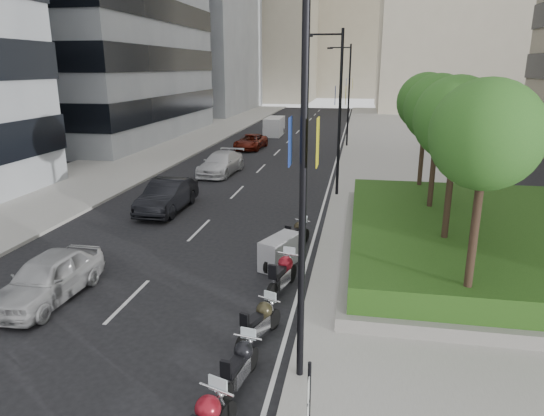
% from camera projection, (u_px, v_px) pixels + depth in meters
% --- Properties ---
extents(ground, '(160.00, 160.00, 0.00)m').
position_uv_depth(ground, '(109.00, 385.00, 11.19)').
color(ground, black).
rests_on(ground, ground).
extents(sidewalk_right, '(10.00, 100.00, 0.15)m').
position_uv_depth(sidewalk_right, '(405.00, 160.00, 37.98)').
color(sidewalk_right, '#9E9B93').
rests_on(sidewalk_right, ground).
extents(sidewalk_left, '(8.00, 100.00, 0.15)m').
position_uv_depth(sidewalk_left, '(153.00, 152.00, 41.55)').
color(sidewalk_left, '#9E9B93').
rests_on(sidewalk_left, ground).
extents(lane_edge, '(0.12, 100.00, 0.01)m').
position_uv_depth(lane_edge, '(337.00, 158.00, 38.90)').
color(lane_edge, silver).
rests_on(lane_edge, ground).
extents(lane_centre, '(0.12, 100.00, 0.01)m').
position_uv_depth(lane_centre, '(273.00, 156.00, 39.78)').
color(lane_centre, silver).
rests_on(lane_centre, ground).
extents(building_grey_far, '(22.00, 26.00, 30.00)m').
position_uv_depth(building_grey_far, '(178.00, 15.00, 77.21)').
color(building_grey_far, gray).
rests_on(building_grey_far, ground).
extents(building_cream_left, '(26.00, 24.00, 34.00)m').
position_uv_depth(building_cream_left, '(255.00, 19.00, 103.98)').
color(building_cream_left, '#B7AD93').
rests_on(building_cream_left, ground).
extents(building_cream_centre, '(30.00, 24.00, 38.00)m').
position_uv_depth(building_cream_centre, '(351.00, 16.00, 118.91)').
color(building_cream_centre, '#B7AD93').
rests_on(building_cream_centre, ground).
extents(planter, '(10.00, 14.00, 0.40)m').
position_uv_depth(planter, '(474.00, 247.00, 18.83)').
color(planter, gray).
rests_on(planter, sidewalk_right).
extents(hedge, '(9.40, 13.40, 0.80)m').
position_uv_depth(hedge, '(475.00, 232.00, 18.66)').
color(hedge, '#1C4112').
rests_on(hedge, planter).
extents(tree_0, '(2.80, 2.80, 6.30)m').
position_uv_depth(tree_0, '(486.00, 136.00, 12.00)').
color(tree_0, '#332319').
rests_on(tree_0, planter).
extents(tree_1, '(2.80, 2.80, 6.30)m').
position_uv_depth(tree_1, '(457.00, 119.00, 15.78)').
color(tree_1, '#332319').
rests_on(tree_1, planter).
extents(tree_2, '(2.80, 2.80, 6.30)m').
position_uv_depth(tree_2, '(438.00, 109.00, 19.56)').
color(tree_2, '#332319').
rests_on(tree_2, planter).
extents(tree_3, '(2.80, 2.80, 6.30)m').
position_uv_depth(tree_3, '(426.00, 102.00, 23.34)').
color(tree_3, '#332319').
rests_on(tree_3, planter).
extents(lamp_post_0, '(2.34, 0.45, 9.00)m').
position_uv_depth(lamp_post_0, '(296.00, 168.00, 10.01)').
color(lamp_post_0, black).
rests_on(lamp_post_0, ground).
extents(lamp_post_1, '(2.34, 0.45, 9.00)m').
position_uv_depth(lamp_post_1, '(337.00, 106.00, 26.07)').
color(lamp_post_1, black).
rests_on(lamp_post_1, ground).
extents(lamp_post_2, '(2.34, 0.45, 9.00)m').
position_uv_depth(lamp_post_2, '(347.00, 90.00, 43.08)').
color(lamp_post_2, black).
rests_on(lamp_post_2, ground).
extents(motorcycle_2, '(0.70, 2.08, 1.04)m').
position_uv_depth(motorcycle_2, '(240.00, 366.00, 10.97)').
color(motorcycle_2, black).
rests_on(motorcycle_2, ground).
extents(motorcycle_3, '(0.95, 1.96, 1.03)m').
position_uv_depth(motorcycle_3, '(260.00, 322.00, 12.88)').
color(motorcycle_3, black).
rests_on(motorcycle_3, ground).
extents(motorcycle_4, '(0.85, 2.28, 1.15)m').
position_uv_depth(motorcycle_4, '(283.00, 274.00, 15.68)').
color(motorcycle_4, black).
rests_on(motorcycle_4, ground).
extents(motorcycle_5, '(1.41, 2.02, 1.13)m').
position_uv_depth(motorcycle_5, '(280.00, 252.00, 17.69)').
color(motorcycle_5, black).
rests_on(motorcycle_5, ground).
extents(motorcycle_6, '(0.96, 2.00, 1.05)m').
position_uv_depth(motorcycle_6, '(297.00, 234.00, 19.57)').
color(motorcycle_6, black).
rests_on(motorcycle_6, ground).
extents(car_a, '(1.87, 4.37, 1.47)m').
position_uv_depth(car_a, '(48.00, 278.00, 15.14)').
color(car_a, '#ACACAE').
rests_on(car_a, ground).
extents(car_b, '(1.72, 4.85, 1.59)m').
position_uv_depth(car_b, '(167.00, 196.00, 24.50)').
color(car_b, black).
rests_on(car_b, ground).
extents(car_c, '(2.49, 5.27, 1.49)m').
position_uv_depth(car_c, '(221.00, 163.00, 33.07)').
color(car_c, silver).
rests_on(car_c, ground).
extents(car_d, '(2.49, 4.84, 1.31)m').
position_uv_depth(car_d, '(251.00, 142.00, 43.21)').
color(car_d, '#61160B').
rests_on(car_d, ground).
extents(delivery_van, '(1.80, 4.53, 1.89)m').
position_uv_depth(delivery_van, '(274.00, 127.00, 51.74)').
color(delivery_van, white).
rests_on(delivery_van, ground).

